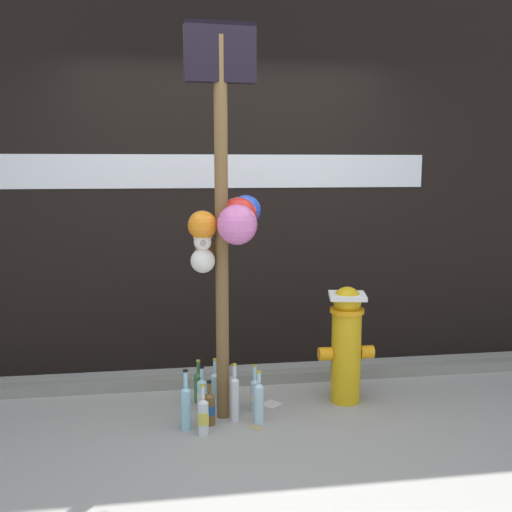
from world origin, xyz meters
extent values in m
plane|color=#9E9B93|center=(0.00, 0.00, 0.00)|extent=(14.00, 14.00, 0.00)
cube|color=black|center=(0.00, 1.51, 1.99)|extent=(10.00, 0.20, 3.97)
cube|color=silver|center=(-0.88, 1.40, 1.61)|extent=(5.02, 0.01, 0.26)
cube|color=gray|center=(0.00, 0.97, 0.04)|extent=(8.00, 0.12, 0.08)
cylinder|color=brown|center=(-0.15, 0.39, 1.22)|extent=(0.08, 0.08, 2.44)
cube|color=black|center=(-0.15, 0.39, 2.34)|extent=(0.45, 0.12, 0.36)
sphere|color=blue|center=(0.02, 0.51, 1.37)|extent=(0.20, 0.20, 0.20)
sphere|color=#D66BB2|center=(-0.06, 0.27, 1.30)|extent=(0.25, 0.25, 0.25)
sphere|color=orange|center=(-0.28, 0.35, 1.29)|extent=(0.19, 0.19, 0.19)
sphere|color=red|center=(-0.04, 0.42, 1.34)|extent=(0.24, 0.24, 0.24)
sphere|color=brown|center=(-0.24, 0.48, 1.11)|extent=(0.16, 0.16, 0.16)
sphere|color=brown|center=(-0.24, 0.48, 1.23)|extent=(0.11, 0.11, 0.11)
sphere|color=brown|center=(-0.28, 0.48, 1.26)|extent=(0.04, 0.04, 0.04)
sphere|color=brown|center=(-0.20, 0.48, 1.26)|extent=(0.04, 0.04, 0.04)
sphere|color=brown|center=(-0.24, 0.44, 1.23)|extent=(0.04, 0.04, 0.04)
sphere|color=silver|center=(-0.28, 0.34, 1.06)|extent=(0.16, 0.16, 0.16)
sphere|color=silver|center=(-0.28, 0.34, 1.18)|extent=(0.11, 0.11, 0.11)
sphere|color=silver|center=(-0.31, 0.34, 1.22)|extent=(0.04, 0.04, 0.04)
sphere|color=silver|center=(-0.24, 0.34, 1.22)|extent=(0.04, 0.04, 0.04)
sphere|color=#9D9992|center=(-0.28, 0.29, 1.18)|extent=(0.04, 0.04, 0.04)
cylinder|color=gold|center=(0.73, 0.52, 0.32)|extent=(0.21, 0.21, 0.65)
cylinder|color=orange|center=(0.73, 0.52, 0.66)|extent=(0.24, 0.24, 0.03)
sphere|color=gold|center=(0.73, 0.52, 0.73)|extent=(0.20, 0.20, 0.20)
cylinder|color=orange|center=(0.58, 0.52, 0.36)|extent=(0.09, 0.09, 0.09)
cylinder|color=orange|center=(0.88, 0.52, 0.36)|extent=(0.09, 0.09, 0.09)
cube|color=white|center=(0.73, 0.52, 0.76)|extent=(0.30, 0.30, 0.03)
cylinder|color=#B2DBEA|center=(0.07, 0.45, 0.10)|extent=(0.06, 0.06, 0.20)
cone|color=#B2DBEA|center=(0.07, 0.45, 0.22)|extent=(0.06, 0.06, 0.02)
cylinder|color=#B2DBEA|center=(0.07, 0.45, 0.27)|extent=(0.02, 0.02, 0.09)
cylinder|color=silver|center=(0.07, 0.45, 0.10)|extent=(0.06, 0.06, 0.06)
cylinder|color=gold|center=(0.07, 0.45, 0.32)|extent=(0.03, 0.03, 0.01)
cylinder|color=silver|center=(-0.07, 0.51, 0.11)|extent=(0.06, 0.06, 0.21)
cone|color=silver|center=(-0.07, 0.51, 0.23)|extent=(0.06, 0.06, 0.02)
cylinder|color=silver|center=(-0.07, 0.51, 0.27)|extent=(0.02, 0.02, 0.06)
cylinder|color=silver|center=(-0.07, 0.51, 0.10)|extent=(0.06, 0.06, 0.07)
cylinder|color=gold|center=(-0.07, 0.51, 0.31)|extent=(0.03, 0.03, 0.01)
cylinder|color=#337038|center=(-0.30, 0.65, 0.10)|extent=(0.07, 0.07, 0.20)
cone|color=#337038|center=(-0.30, 0.65, 0.21)|extent=(0.07, 0.07, 0.03)
cylinder|color=#337038|center=(-0.30, 0.65, 0.26)|extent=(0.02, 0.02, 0.08)
cylinder|color=gold|center=(-0.30, 0.65, 0.30)|extent=(0.03, 0.03, 0.01)
cylinder|color=#B2DBEA|center=(0.07, 0.26, 0.12)|extent=(0.06, 0.06, 0.25)
cone|color=#B2DBEA|center=(0.07, 0.26, 0.26)|extent=(0.06, 0.06, 0.03)
cylinder|color=#B2DBEA|center=(0.07, 0.26, 0.30)|extent=(0.03, 0.03, 0.06)
cylinder|color=gold|center=(0.07, 0.26, 0.34)|extent=(0.03, 0.03, 0.01)
cylinder|color=brown|center=(-0.25, 0.27, 0.10)|extent=(0.07, 0.07, 0.19)
cone|color=brown|center=(-0.25, 0.27, 0.21)|extent=(0.07, 0.07, 0.03)
cylinder|color=brown|center=(-0.25, 0.27, 0.25)|extent=(0.03, 0.03, 0.06)
cylinder|color=#1E478C|center=(-0.25, 0.27, 0.10)|extent=(0.08, 0.08, 0.06)
cylinder|color=black|center=(-0.25, 0.27, 0.29)|extent=(0.03, 0.03, 0.01)
cylinder|color=#B2DBEA|center=(-0.28, 0.52, 0.10)|extent=(0.07, 0.07, 0.20)
cone|color=#B2DBEA|center=(-0.28, 0.52, 0.21)|extent=(0.07, 0.07, 0.03)
cylinder|color=#B2DBEA|center=(-0.28, 0.52, 0.26)|extent=(0.03, 0.03, 0.07)
cylinder|color=silver|center=(-0.28, 0.52, 0.10)|extent=(0.07, 0.07, 0.06)
cylinder|color=black|center=(-0.28, 0.52, 0.30)|extent=(0.03, 0.03, 0.01)
cylinder|color=#B2DBEA|center=(-0.19, 0.58, 0.11)|extent=(0.06, 0.06, 0.22)
cone|color=#B2DBEA|center=(-0.19, 0.58, 0.23)|extent=(0.06, 0.06, 0.02)
cylinder|color=#B2DBEA|center=(-0.19, 0.58, 0.29)|extent=(0.03, 0.03, 0.08)
cylinder|color=gold|center=(-0.19, 0.58, 0.33)|extent=(0.03, 0.03, 0.01)
cylinder|color=#93CCE0|center=(-0.40, 0.22, 0.13)|extent=(0.07, 0.07, 0.26)
cone|color=#93CCE0|center=(-0.40, 0.22, 0.27)|extent=(0.07, 0.07, 0.03)
cylinder|color=#93CCE0|center=(-0.40, 0.22, 0.33)|extent=(0.03, 0.03, 0.10)
cylinder|color=black|center=(-0.40, 0.22, 0.39)|extent=(0.03, 0.03, 0.01)
cylinder|color=silver|center=(-0.30, 0.13, 0.10)|extent=(0.07, 0.07, 0.21)
cone|color=silver|center=(-0.30, 0.13, 0.22)|extent=(0.07, 0.07, 0.03)
cylinder|color=silver|center=(-0.30, 0.13, 0.27)|extent=(0.02, 0.02, 0.08)
cylinder|color=#D8C64C|center=(-0.30, 0.13, 0.11)|extent=(0.07, 0.07, 0.08)
cylinder|color=gold|center=(-0.30, 0.13, 0.32)|extent=(0.03, 0.03, 0.01)
cylinder|color=silver|center=(-0.08, 0.30, 0.14)|extent=(0.06, 0.06, 0.28)
cone|color=silver|center=(-0.08, 0.30, 0.29)|extent=(0.06, 0.06, 0.02)
cylinder|color=silver|center=(-0.08, 0.30, 0.34)|extent=(0.02, 0.02, 0.08)
cylinder|color=gold|center=(-0.08, 0.30, 0.38)|extent=(0.03, 0.03, 0.01)
cube|color=tan|center=(0.03, 0.18, 0.00)|extent=(0.10, 0.11, 0.01)
cube|color=silver|center=(0.20, 0.54, 0.00)|extent=(0.17, 0.17, 0.01)
camera|label=1|loc=(-0.51, -3.40, 1.66)|focal=42.09mm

